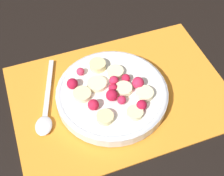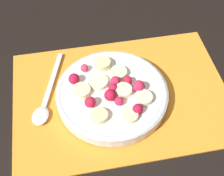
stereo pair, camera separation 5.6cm
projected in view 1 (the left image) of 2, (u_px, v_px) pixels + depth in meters
The scene contains 4 objects.
ground_plane at pixel (120, 95), 0.60m from camera, with size 3.00×3.00×0.00m, color black.
placemat at pixel (120, 94), 0.60m from camera, with size 0.41×0.29×0.01m.
fruit_bowl at pixel (112, 93), 0.58m from camera, with size 0.21×0.21×0.05m.
spoon at pixel (45, 112), 0.57m from camera, with size 0.07×0.17×0.01m.
Camera 1 is at (-0.14, -0.33, 0.48)m, focal length 50.00 mm.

